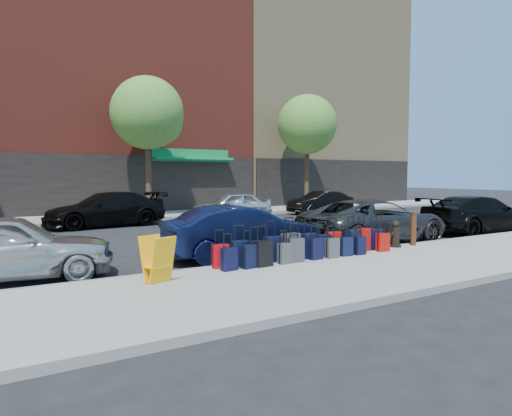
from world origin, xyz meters
TOP-DOWN VIEW (x-y plane):
  - ground at (0.00, 0.00)m, footprint 120.00×120.00m
  - sidewalk_near at (0.00, -6.50)m, footprint 60.00×4.00m
  - sidewalk_far at (0.00, 10.00)m, footprint 60.00×4.00m
  - curb_near at (0.00, -4.48)m, footprint 60.00×0.08m
  - curb_far at (0.00, 7.98)m, footprint 60.00×0.08m
  - building_center at (0.00, 17.99)m, footprint 17.00×12.85m
  - building_right at (16.00, 17.99)m, footprint 15.00×12.12m
  - tree_center at (0.64, 9.50)m, footprint 3.80×3.80m
  - tree_right at (11.14, 9.50)m, footprint 3.80×3.80m
  - suitcase_front_0 at (-2.49, -4.81)m, footprint 0.39×0.25m
  - suitcase_front_1 at (-1.99, -4.84)m, footprint 0.43×0.29m
  - suitcase_front_2 at (-1.57, -4.80)m, footprint 0.39×0.25m
  - suitcase_front_3 at (-1.05, -4.79)m, footprint 0.42×0.23m
  - suitcase_front_4 at (-0.50, -4.79)m, footprint 0.46×0.27m
  - suitcase_front_5 at (0.05, -4.84)m, footprint 0.45×0.30m
  - suitcase_front_6 at (0.55, -4.83)m, footprint 0.41×0.28m
  - suitcase_front_7 at (0.92, -4.77)m, footprint 0.45×0.30m
  - suitcase_front_8 at (1.56, -4.82)m, footprint 0.45×0.31m
  - suitcase_front_9 at (1.99, -4.79)m, footprint 0.46×0.32m
  - suitcase_front_10 at (2.46, -4.78)m, footprint 0.42×0.26m
  - suitcase_back_0 at (-2.44, -5.14)m, footprint 0.36×0.23m
  - suitcase_back_1 at (-1.93, -5.16)m, footprint 0.40×0.28m
  - suitcase_back_2 at (-1.55, -5.16)m, footprint 0.41×0.24m
  - suitcase_back_3 at (-0.92, -5.14)m, footprint 0.36×0.23m
  - suitcase_back_4 at (-0.58, -5.09)m, footprint 0.41×0.25m
  - suitcase_back_5 at (0.06, -5.09)m, footprint 0.37×0.23m
  - suitcase_back_6 at (0.55, -5.15)m, footprint 0.35×0.21m
  - suitcase_back_7 at (1.05, -5.12)m, footprint 0.35×0.23m
  - suitcase_back_8 at (1.50, -5.16)m, footprint 0.34×0.21m
  - suitcase_back_10 at (2.43, -5.11)m, footprint 0.37×0.25m
  - fire_hydrant at (3.35, -4.74)m, footprint 0.39×0.35m
  - bollard at (4.05, -4.82)m, footprint 0.19×0.19m
  - display_rack at (-4.18, -5.39)m, footprint 0.67×0.70m
  - car_near_0 at (-6.72, -3.04)m, footprint 4.57×2.33m
  - car_near_1 at (-1.00, -3.20)m, footprint 4.49×1.87m
  - car_near_2 at (4.14, -3.13)m, footprint 5.34×2.54m
  - car_near_3 at (9.62, -3.32)m, footprint 5.22×2.49m
  - car_far_1 at (-2.43, 6.56)m, footprint 5.50×2.81m
  - car_far_2 at (4.03, 6.82)m, footprint 4.33×2.20m
  - car_far_3 at (9.97, 6.84)m, footprint 4.04×1.45m

SIDE VIEW (x-z plane):
  - ground at x=0.00m, z-range 0.00..0.00m
  - sidewalk_near at x=0.00m, z-range 0.00..0.15m
  - sidewalk_far at x=0.00m, z-range 0.00..0.15m
  - curb_near at x=0.00m, z-range 0.00..0.15m
  - curb_far at x=0.00m, z-range 0.00..0.15m
  - suitcase_back_8 at x=1.50m, z-range 0.00..0.79m
  - suitcase_back_7 at x=1.05m, z-range 0.00..0.80m
  - suitcase_back_3 at x=-0.92m, z-range 0.00..0.81m
  - suitcase_back_10 at x=2.43m, z-range -0.01..0.82m
  - suitcase_back_0 at x=-2.44m, z-range -0.01..0.82m
  - suitcase_back_6 at x=0.55m, z-range -0.01..0.83m
  - suitcase_back_5 at x=0.06m, z-range -0.01..0.85m
  - suitcase_back_1 at x=-1.93m, z-range -0.01..0.86m
  - suitcase_front_0 at x=-2.49m, z-range -0.02..0.87m
  - suitcase_front_2 at x=-1.57m, z-range -0.02..0.88m
  - suitcase_front_6 at x=0.55m, z-range -0.02..0.89m
  - suitcase_back_4 at x=-0.58m, z-range -0.03..0.92m
  - suitcase_back_2 at x=-1.55m, z-range -0.03..0.93m
  - suitcase_front_10 at x=2.46m, z-range -0.03..0.93m
  - suitcase_front_1 at x=-1.99m, z-range -0.03..0.93m
  - suitcase_front_7 at x=0.92m, z-range -0.03..0.95m
  - suitcase_front_8 at x=1.56m, z-range -0.04..0.97m
  - suitcase_front_3 at x=-1.05m, z-range -0.04..0.97m
  - suitcase_front_5 at x=0.05m, z-range -0.04..0.97m
  - suitcase_front_9 at x=1.99m, z-range -0.04..0.99m
  - suitcase_front_4 at x=-0.50m, z-range -0.05..1.02m
  - fire_hydrant at x=3.35m, z-range 0.12..0.90m
  - display_rack at x=-4.18m, z-range 0.14..1.07m
  - car_far_3 at x=9.97m, z-range 0.00..1.33m
  - bollard at x=4.05m, z-range 0.17..1.19m
  - car_far_2 at x=4.03m, z-range 0.00..1.41m
  - car_near_1 at x=-1.00m, z-range 0.00..1.44m
  - car_near_3 at x=9.62m, z-range 0.00..1.47m
  - car_near_2 at x=4.14m, z-range 0.00..1.47m
  - car_near_0 at x=-6.72m, z-range 0.00..1.49m
  - car_far_1 at x=-2.43m, z-range 0.00..1.53m
  - tree_center at x=0.64m, z-range 1.78..9.05m
  - tree_right at x=11.14m, z-range 1.78..9.05m
  - building_right at x=16.00m, z-range -0.02..17.98m
  - building_center at x=0.00m, z-range -0.02..19.98m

